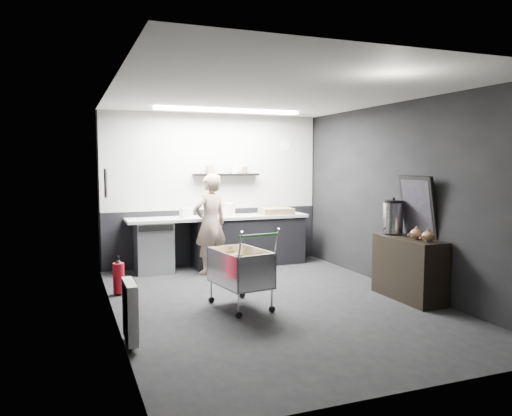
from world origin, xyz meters
name	(u,v)px	position (x,y,z in m)	size (l,w,h in m)	color
floor	(273,302)	(0.00, 0.00, 0.00)	(5.50, 5.50, 0.00)	black
ceiling	(274,94)	(0.00, 0.00, 2.70)	(5.50, 5.50, 0.00)	silver
wall_back	(214,190)	(0.00, 2.75, 1.35)	(5.50, 5.50, 0.00)	black
wall_front	(411,225)	(0.00, -2.75, 1.35)	(5.50, 5.50, 0.00)	black
wall_left	(113,205)	(-2.00, 0.00, 1.35)	(5.50, 5.50, 0.00)	black
wall_right	(402,196)	(2.00, 0.00, 1.35)	(5.50, 5.50, 0.00)	black
kitchen_wall_panel	(214,162)	(0.00, 2.73, 1.85)	(3.95, 0.02, 1.70)	#B9B8B4
dado_panel	(214,236)	(0.00, 2.73, 0.50)	(3.95, 0.02, 1.00)	black
floating_shelf	(226,175)	(0.20, 2.62, 1.62)	(1.20, 0.22, 0.04)	black
wall_clock	(285,146)	(1.40, 2.72, 2.15)	(0.20, 0.20, 0.03)	white
poster	(105,183)	(-1.98, 1.30, 1.55)	(0.02, 0.30, 0.40)	white
poster_red_band	(106,178)	(-1.98, 1.30, 1.62)	(0.01, 0.22, 0.10)	red
radiator	(130,311)	(-1.94, -0.90, 0.35)	(0.10, 0.50, 0.60)	white
ceiling_strip	(229,111)	(0.00, 1.85, 2.67)	(2.40, 0.20, 0.04)	white
prep_counter	(227,241)	(0.14, 2.42, 0.46)	(3.20, 0.61, 0.90)	black
person	(211,224)	(-0.28, 1.97, 0.83)	(0.60, 0.40, 1.66)	#BCAC95
shopping_cart	(240,271)	(-0.48, -0.06, 0.48)	(0.68, 0.99, 1.00)	silver
sideboard	(408,260)	(1.78, -0.46, 0.53)	(0.47, 1.11, 1.66)	black
fire_extinguisher	(119,277)	(-1.85, 1.13, 0.25)	(0.16, 0.16, 0.52)	#B10B18
cardboard_box	(276,211)	(1.06, 2.37, 0.96)	(0.57, 0.43, 0.11)	olive
pink_tub	(229,209)	(0.18, 2.42, 1.01)	(0.22, 0.22, 0.22)	silver
white_container	(186,213)	(-0.60, 2.37, 0.98)	(0.19, 0.14, 0.17)	white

